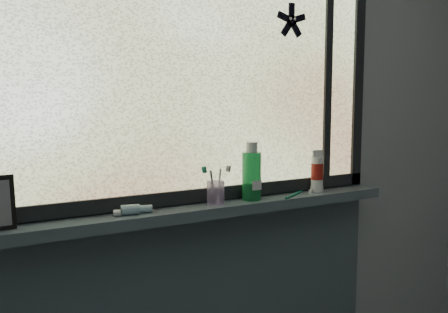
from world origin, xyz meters
TOP-DOWN VIEW (x-y plane):
  - wall_back at (0.00, 1.30)m, footprint 3.00×0.01m
  - windowsill at (0.00, 1.23)m, footprint 1.62×0.14m
  - window_pane at (0.00, 1.28)m, footprint 1.50×0.01m
  - frame_bottom at (0.00, 1.28)m, footprint 1.60×0.03m
  - frame_right at (0.78, 1.28)m, footprint 0.05×0.03m
  - frame_mullion at (0.60, 1.28)m, footprint 0.03×0.03m
  - starfish_sticker at (0.40, 1.27)m, footprint 0.15×0.02m
  - toothpaste_tube at (-0.29, 1.22)m, footprint 0.20×0.09m
  - toothbrush_cup at (0.02, 1.22)m, footprint 0.09×0.09m
  - toothbrush_lying at (0.38, 1.21)m, footprint 0.19×0.13m
  - mouthwash_bottle at (0.19, 1.23)m, footprint 0.09×0.09m
  - cream_tube at (0.52, 1.23)m, footprint 0.07×0.07m

SIDE VIEW (x-z plane):
  - windowsill at x=0.00m, z-range 0.98..1.02m
  - toothbrush_lying at x=0.38m, z-range 1.02..1.03m
  - toothpaste_tube at x=-0.29m, z-range 1.02..1.05m
  - frame_bottom at x=0.00m, z-range 1.02..1.07m
  - toothbrush_cup at x=0.02m, z-range 1.02..1.11m
  - cream_tube at x=0.52m, z-range 1.05..1.18m
  - mouthwash_bottle at x=0.19m, z-range 1.04..1.22m
  - wall_back at x=0.00m, z-range 0.00..2.50m
  - frame_right at x=0.78m, z-range 0.98..2.08m
  - window_pane at x=0.00m, z-range 1.03..2.03m
  - frame_mullion at x=0.60m, z-range 1.03..2.03m
  - starfish_sticker at x=0.40m, z-range 1.65..1.79m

